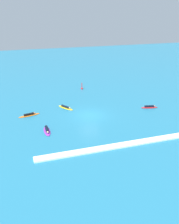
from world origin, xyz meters
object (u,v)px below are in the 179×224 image
at_px(surfer_on_purple_board, 47,130).
at_px(surfer_on_orange_board, 29,115).
at_px(surfer_on_red_board, 150,107).
at_px(marker_buoy, 82,88).
at_px(surfer_on_yellow_board, 66,107).

xyz_separation_m(surfer_on_purple_board, surfer_on_orange_board, (-1.58, 5.26, -0.03)).
bearing_deg(surfer_on_red_board, marker_buoy, 132.79).
distance_m(surfer_on_yellow_board, surfer_on_orange_board, 5.35).
distance_m(surfer_on_purple_board, surfer_on_red_board, 15.48).
xyz_separation_m(surfer_on_yellow_board, surfer_on_orange_board, (-5.22, -1.18, 0.00)).
distance_m(surfer_on_red_board, surfer_on_orange_board, 16.95).
xyz_separation_m(surfer_on_orange_board, marker_buoy, (9.86, 9.05, 0.08)).
relative_size(surfer_on_purple_board, surfer_on_red_board, 1.02).
xyz_separation_m(surfer_on_purple_board, surfer_on_yellow_board, (3.63, 6.43, -0.04)).
distance_m(surfer_on_purple_board, surfer_on_orange_board, 5.49).
xyz_separation_m(surfer_on_purple_board, surfer_on_red_board, (15.20, 2.94, -0.02)).
distance_m(surfer_on_yellow_board, marker_buoy, 9.14).
distance_m(surfer_on_orange_board, marker_buoy, 13.39).
bearing_deg(surfer_on_yellow_board, marker_buoy, 117.33).
bearing_deg(surfer_on_yellow_board, surfer_on_red_board, 41.08).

